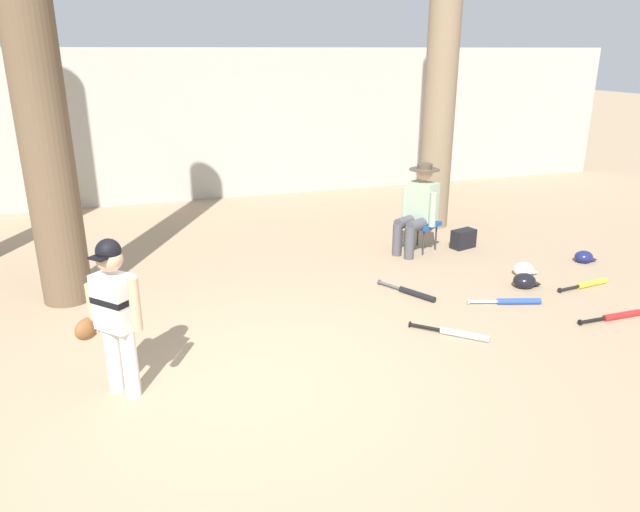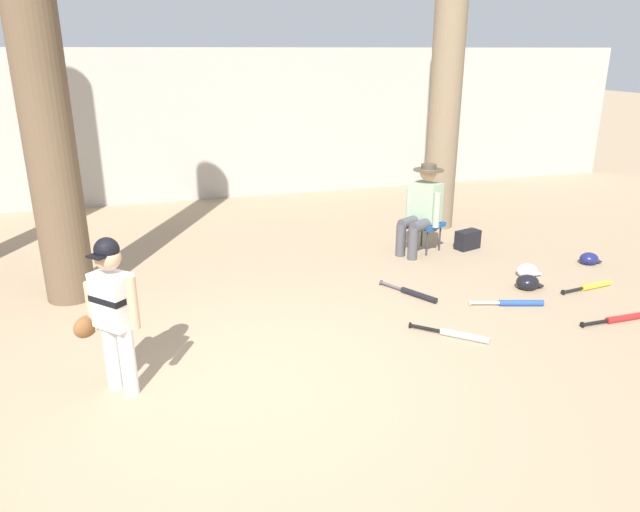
% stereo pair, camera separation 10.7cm
% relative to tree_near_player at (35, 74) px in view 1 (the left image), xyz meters
% --- Properties ---
extents(ground_plane, '(60.00, 60.00, 0.00)m').
position_rel_tree_near_player_xyz_m(ground_plane, '(1.61, -2.47, -2.40)').
color(ground_plane, '#9E8466').
extents(concrete_back_wall, '(18.00, 0.36, 2.66)m').
position_rel_tree_near_player_xyz_m(concrete_back_wall, '(1.61, 4.37, -1.07)').
color(concrete_back_wall, '#ADA89E').
rests_on(concrete_back_wall, ground).
extents(tree_near_player, '(0.79, 0.79, 5.60)m').
position_rel_tree_near_player_xyz_m(tree_near_player, '(0.00, 0.00, 0.00)').
color(tree_near_player, brown).
rests_on(tree_near_player, ground).
extents(tree_behind_spectator, '(0.67, 0.67, 5.75)m').
position_rel_tree_near_player_xyz_m(tree_behind_spectator, '(5.24, 1.37, 0.14)').
color(tree_behind_spectator, '#7F6B51').
rests_on(tree_behind_spectator, ground).
extents(young_ballplayer, '(0.56, 0.47, 1.31)m').
position_rel_tree_near_player_xyz_m(young_ballplayer, '(0.55, -2.17, -1.65)').
color(young_ballplayer, white).
rests_on(young_ballplayer, ground).
extents(folding_stool, '(0.54, 0.54, 0.41)m').
position_rel_tree_near_player_xyz_m(folding_stool, '(4.50, 0.32, -2.03)').
color(folding_stool, '#194C9E').
rests_on(folding_stool, ground).
extents(seated_spectator, '(0.67, 0.56, 1.20)m').
position_rel_tree_near_player_xyz_m(seated_spectator, '(4.41, 0.27, -1.76)').
color(seated_spectator, '#47474C').
rests_on(seated_spectator, ground).
extents(handbag_beside_stool, '(0.38, 0.27, 0.26)m').
position_rel_tree_near_player_xyz_m(handbag_beside_stool, '(5.11, 0.22, -2.27)').
color(handbag_beside_stool, black).
rests_on(handbag_beside_stool, ground).
extents(bat_blue_youth, '(0.78, 0.29, 0.07)m').
position_rel_tree_near_player_xyz_m(bat_blue_youth, '(4.61, -1.66, -2.36)').
color(bat_blue_youth, '#2347AD').
rests_on(bat_blue_youth, ground).
extents(bat_black_composite, '(0.43, 0.71, 0.07)m').
position_rel_tree_near_player_xyz_m(bat_black_composite, '(3.68, -1.10, -2.36)').
color(bat_black_composite, black).
rests_on(bat_black_composite, ground).
extents(bat_aluminum_silver, '(0.62, 0.58, 0.07)m').
position_rel_tree_near_player_xyz_m(bat_aluminum_silver, '(3.64, -2.14, -2.36)').
color(bat_aluminum_silver, '#B7BCC6').
rests_on(bat_aluminum_silver, ground).
extents(bat_yellow_trainer, '(0.73, 0.15, 0.07)m').
position_rel_tree_near_player_xyz_m(bat_yellow_trainer, '(5.75, -1.50, -2.36)').
color(bat_yellow_trainer, yellow).
rests_on(bat_yellow_trainer, ground).
extents(bat_red_barrel, '(0.77, 0.07, 0.07)m').
position_rel_tree_near_player_xyz_m(bat_red_barrel, '(5.40, -2.31, -2.36)').
color(bat_red_barrel, red).
rests_on(bat_red_barrel, ground).
extents(batting_helmet_white, '(0.30, 0.23, 0.17)m').
position_rel_tree_near_player_xyz_m(batting_helmet_white, '(5.26, -0.94, -2.32)').
color(batting_helmet_white, silver).
rests_on(batting_helmet_white, ground).
extents(batting_helmet_black, '(0.31, 0.24, 0.18)m').
position_rel_tree_near_player_xyz_m(batting_helmet_black, '(5.03, -1.28, -2.32)').
color(batting_helmet_black, black).
rests_on(batting_helmet_black, ground).
extents(batting_helmet_navy, '(0.28, 0.22, 0.16)m').
position_rel_tree_near_player_xyz_m(batting_helmet_navy, '(6.30, -0.79, -2.33)').
color(batting_helmet_navy, navy).
rests_on(batting_helmet_navy, ground).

